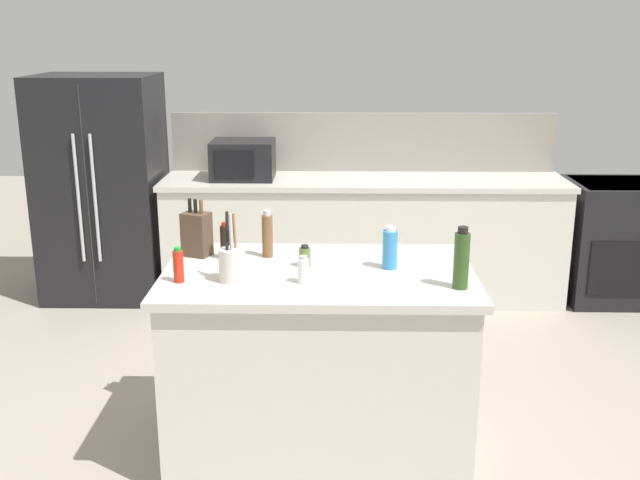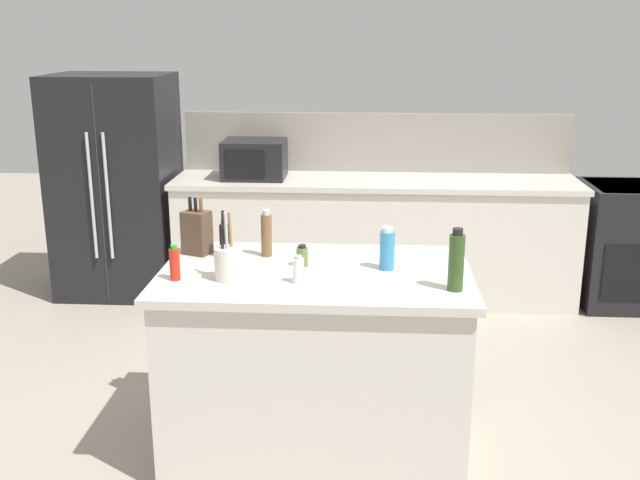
# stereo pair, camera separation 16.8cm
# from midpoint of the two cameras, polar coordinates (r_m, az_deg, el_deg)

# --- Properties ---
(ground_plane) EXTENTS (14.00, 14.00, 0.00)m
(ground_plane) POSITION_cam_midpoint_polar(r_m,az_deg,el_deg) (3.93, 0.93, -15.47)
(ground_plane) COLOR gray
(back_counter_run) EXTENTS (3.05, 0.66, 0.94)m
(back_counter_run) POSITION_cam_midpoint_polar(r_m,az_deg,el_deg) (5.77, 4.98, 0.06)
(back_counter_run) COLOR beige
(back_counter_run) RESTS_ON ground_plane
(wall_backsplash) EXTENTS (3.01, 0.03, 0.46)m
(wall_backsplash) POSITION_cam_midpoint_polar(r_m,az_deg,el_deg) (5.93, 5.08, 7.40)
(wall_backsplash) COLOR gray
(wall_backsplash) RESTS_ON back_counter_run
(kitchen_island) EXTENTS (1.47, 0.91, 0.94)m
(kitchen_island) POSITION_cam_midpoint_polar(r_m,az_deg,el_deg) (3.71, 0.96, -9.23)
(kitchen_island) COLOR beige
(kitchen_island) RESTS_ON ground_plane
(refrigerator) EXTENTS (0.89, 0.75, 1.71)m
(refrigerator) POSITION_cam_midpoint_polar(r_m,az_deg,el_deg) (6.02, -14.48, 4.01)
(refrigerator) COLOR black
(refrigerator) RESTS_ON ground_plane
(range_oven) EXTENTS (0.76, 0.65, 0.92)m
(range_oven) POSITION_cam_midpoint_polar(r_m,az_deg,el_deg) (6.14, 23.45, -0.31)
(range_oven) COLOR black
(range_oven) RESTS_ON ground_plane
(microwave) EXTENTS (0.46, 0.39, 0.29)m
(microwave) POSITION_cam_midpoint_polar(r_m,az_deg,el_deg) (5.68, -4.17, 6.16)
(microwave) COLOR black
(microwave) RESTS_ON back_counter_run
(knife_block) EXTENTS (0.16, 0.14, 0.29)m
(knife_block) POSITION_cam_midpoint_polar(r_m,az_deg,el_deg) (3.80, -8.13, 0.59)
(knife_block) COLOR #4C3828
(knife_block) RESTS_ON kitchen_island
(utensil_crock) EXTENTS (0.12, 0.12, 0.32)m
(utensil_crock) POSITION_cam_midpoint_polar(r_m,az_deg,el_deg) (3.40, -5.66, -1.71)
(utensil_crock) COLOR beige
(utensil_crock) RESTS_ON kitchen_island
(dish_soap_bottle) EXTENTS (0.07, 0.07, 0.21)m
(dish_soap_bottle) POSITION_cam_midpoint_polar(r_m,az_deg,el_deg) (3.55, 6.49, -0.73)
(dish_soap_bottle) COLOR #3384BC
(dish_soap_bottle) RESTS_ON kitchen_island
(hot_sauce_bottle) EXTENTS (0.05, 0.05, 0.16)m
(hot_sauce_bottle) POSITION_cam_midpoint_polar(r_m,az_deg,el_deg) (3.43, -9.65, -1.80)
(hot_sauce_bottle) COLOR red
(hot_sauce_bottle) RESTS_ON kitchen_island
(pepper_grinder) EXTENTS (0.05, 0.05, 0.24)m
(pepper_grinder) POSITION_cam_midpoint_polar(r_m,az_deg,el_deg) (3.73, -2.82, 0.42)
(pepper_grinder) COLOR brown
(pepper_grinder) RESTS_ON kitchen_island
(spice_jar_oregano) EXTENTS (0.06, 0.06, 0.11)m
(spice_jar_oregano) POSITION_cam_midpoint_polar(r_m,az_deg,el_deg) (3.58, -0.03, -1.25)
(spice_jar_oregano) COLOR #567038
(spice_jar_oregano) RESTS_ON kitchen_island
(soy_sauce_bottle) EXTENTS (0.05, 0.05, 0.19)m
(soy_sauce_bottle) POSITION_cam_midpoint_polar(r_m,az_deg,el_deg) (3.73, -5.99, -0.03)
(soy_sauce_bottle) COLOR black
(soy_sauce_bottle) RESTS_ON kitchen_island
(salt_shaker) EXTENTS (0.05, 0.05, 0.13)m
(salt_shaker) POSITION_cam_midpoint_polar(r_m,az_deg,el_deg) (3.35, -0.24, -2.31)
(salt_shaker) COLOR silver
(salt_shaker) RESTS_ON kitchen_island
(olive_oil_bottle) EXTENTS (0.07, 0.07, 0.28)m
(olive_oil_bottle) POSITION_cam_midpoint_polar(r_m,az_deg,el_deg) (3.30, 11.78, -1.61)
(olive_oil_bottle) COLOR #2D4C1E
(olive_oil_bottle) RESTS_ON kitchen_island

